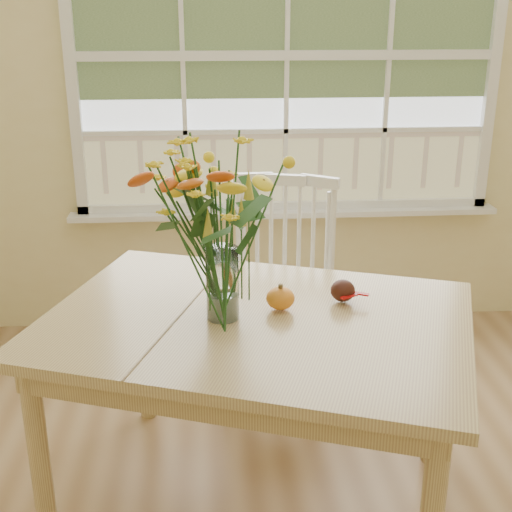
{
  "coord_description": "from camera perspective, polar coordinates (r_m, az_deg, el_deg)",
  "views": [
    {
      "loc": [
        -0.44,
        -1.52,
        1.8
      ],
      "look_at": [
        -0.28,
        0.65,
        1.0
      ],
      "focal_mm": 48.0,
      "sensor_mm": 36.0,
      "label": 1
    }
  ],
  "objects": [
    {
      "name": "dark_gourd",
      "position": [
        2.51,
        7.24,
        -2.96
      ],
      "size": [
        0.13,
        0.09,
        0.08
      ],
      "color": "#38160F",
      "rests_on": "dining_table"
    },
    {
      "name": "pumpkin",
      "position": [
        2.43,
        2.04,
        -3.63
      ],
      "size": [
        0.1,
        0.1,
        0.08
      ],
      "primitive_type": "ellipsoid",
      "color": "orange",
      "rests_on": "dining_table"
    },
    {
      "name": "flower_vase",
      "position": [
        2.25,
        -2.92,
        3.67
      ],
      "size": [
        0.53,
        0.53,
        0.63
      ],
      "color": "white",
      "rests_on": "dining_table"
    },
    {
      "name": "turkey_figurine",
      "position": [
        2.49,
        -2.97,
        -3.07
      ],
      "size": [
        0.09,
        0.09,
        0.1
      ],
      "rotation": [
        0.0,
        0.0,
        -0.68
      ],
      "color": "#CCB78C",
      "rests_on": "dining_table"
    },
    {
      "name": "wall_back",
      "position": [
        3.82,
        2.48,
        13.42
      ],
      "size": [
        4.0,
        0.02,
        2.7
      ],
      "primitive_type": "cube",
      "color": "beige",
      "rests_on": "floor"
    },
    {
      "name": "dining_table",
      "position": [
        2.43,
        0.03,
        -7.08
      ],
      "size": [
        1.72,
        1.46,
        0.78
      ],
      "rotation": [
        0.0,
        0.0,
        -0.34
      ],
      "color": "tan",
      "rests_on": "floor"
    },
    {
      "name": "window",
      "position": [
        3.77,
        2.59,
        16.09
      ],
      "size": [
        2.42,
        0.12,
        1.74
      ],
      "color": "silver",
      "rests_on": "wall_back"
    },
    {
      "name": "windsor_chair",
      "position": [
        3.18,
        2.07,
        -2.26
      ],
      "size": [
        0.59,
        0.58,
        1.05
      ],
      "rotation": [
        0.0,
        0.0,
        -0.27
      ],
      "color": "white",
      "rests_on": "floor"
    }
  ]
}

